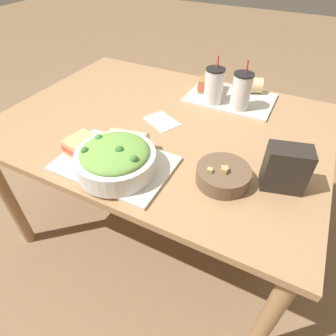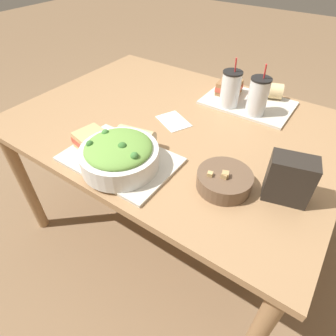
% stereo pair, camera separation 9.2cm
% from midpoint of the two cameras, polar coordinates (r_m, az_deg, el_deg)
% --- Properties ---
extents(ground_plane, '(12.00, 12.00, 0.00)m').
position_cam_midpoint_polar(ground_plane, '(1.80, -2.34, -11.09)').
color(ground_plane, '#846647').
extents(dining_table, '(1.43, 1.05, 0.74)m').
position_cam_midpoint_polar(dining_table, '(1.33, -3.11, 6.40)').
color(dining_table, '#A37A51').
rests_on(dining_table, ground_plane).
extents(tray_near, '(0.42, 0.28, 0.01)m').
position_cam_midpoint_polar(tray_near, '(1.06, -13.17, 0.77)').
color(tray_near, beige).
rests_on(tray_near, dining_table).
extents(tray_far, '(0.42, 0.28, 0.01)m').
position_cam_midpoint_polar(tray_far, '(1.49, 10.77, 13.70)').
color(tray_far, beige).
rests_on(tray_far, dining_table).
extents(salad_bowl, '(0.28, 0.28, 0.12)m').
position_cam_midpoint_polar(salad_bowl, '(0.99, -13.23, 1.76)').
color(salad_bowl, white).
rests_on(salad_bowl, tray_near).
extents(soup_bowl, '(0.19, 0.19, 0.08)m').
position_cam_midpoint_polar(soup_bowl, '(0.96, 8.49, -1.50)').
color(soup_bowl, brown).
rests_on(soup_bowl, dining_table).
extents(sandwich_near, '(0.14, 0.13, 0.06)m').
position_cam_midpoint_polar(sandwich_near, '(1.11, -19.03, 4.00)').
color(sandwich_near, tan).
rests_on(sandwich_near, tray_near).
extents(baguette_near, '(0.16, 0.10, 0.08)m').
position_cam_midpoint_polar(baguette_near, '(1.10, -10.27, 5.50)').
color(baguette_near, '#DBBC84').
rests_on(baguette_near, tray_near).
extents(sandwich_far, '(0.12, 0.13, 0.06)m').
position_cam_midpoint_polar(sandwich_far, '(1.52, 6.94, 16.43)').
color(sandwich_far, olive).
rests_on(sandwich_far, tray_far).
extents(baguette_far, '(0.14, 0.11, 0.08)m').
position_cam_midpoint_polar(baguette_far, '(1.54, 14.68, 15.95)').
color(baguette_far, '#DBBC84').
rests_on(baguette_far, tray_far).
extents(drink_cup_dark, '(0.09, 0.09, 0.23)m').
position_cam_midpoint_polar(drink_cup_dark, '(1.39, 7.36, 15.99)').
color(drink_cup_dark, silver).
rests_on(drink_cup_dark, tray_far).
extents(drink_cup_red, '(0.09, 0.09, 0.23)m').
position_cam_midpoint_polar(drink_cup_red, '(1.36, 12.70, 14.70)').
color(drink_cup_red, silver).
rests_on(drink_cup_red, tray_far).
extents(chip_bag, '(0.15, 0.11, 0.16)m').
position_cam_midpoint_polar(chip_bag, '(0.97, 20.34, -0.21)').
color(chip_bag, '#28231E').
rests_on(chip_bag, dining_table).
extents(napkin_folded, '(0.18, 0.16, 0.00)m').
position_cam_midpoint_polar(napkin_folded, '(1.28, -3.46, 9.42)').
color(napkin_folded, white).
rests_on(napkin_folded, dining_table).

